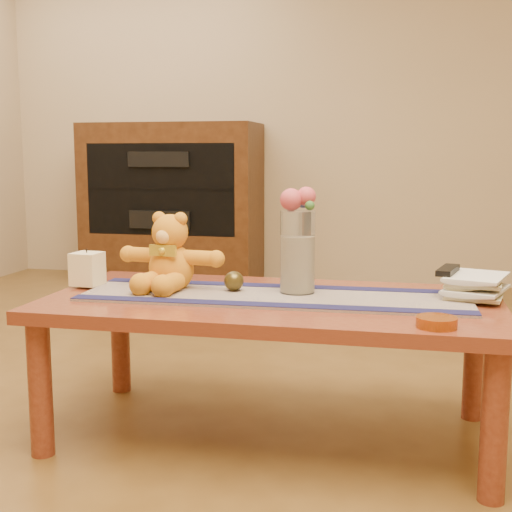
% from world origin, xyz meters
% --- Properties ---
extents(floor, '(5.50, 5.50, 0.00)m').
position_xyz_m(floor, '(0.00, 0.00, 0.00)').
color(floor, brown).
rests_on(floor, ground).
extents(wall_back, '(5.50, 0.00, 5.50)m').
position_xyz_m(wall_back, '(0.00, 2.75, 1.35)').
color(wall_back, tan).
rests_on(wall_back, floor).
extents(coffee_table_top, '(1.40, 0.70, 0.04)m').
position_xyz_m(coffee_table_top, '(0.00, 0.00, 0.43)').
color(coffee_table_top, maroon).
rests_on(coffee_table_top, floor).
extents(table_leg_fl, '(0.07, 0.07, 0.41)m').
position_xyz_m(table_leg_fl, '(-0.64, -0.29, 0.21)').
color(table_leg_fl, maroon).
rests_on(table_leg_fl, floor).
extents(table_leg_fr, '(0.07, 0.07, 0.41)m').
position_xyz_m(table_leg_fr, '(0.64, -0.29, 0.21)').
color(table_leg_fr, maroon).
rests_on(table_leg_fr, floor).
extents(table_leg_bl, '(0.07, 0.07, 0.41)m').
position_xyz_m(table_leg_bl, '(-0.64, 0.29, 0.21)').
color(table_leg_bl, maroon).
rests_on(table_leg_bl, floor).
extents(table_leg_br, '(0.07, 0.07, 0.41)m').
position_xyz_m(table_leg_br, '(0.64, 0.29, 0.21)').
color(table_leg_br, maroon).
rests_on(table_leg_br, floor).
extents(persian_runner, '(1.21, 0.39, 0.01)m').
position_xyz_m(persian_runner, '(0.01, 0.01, 0.45)').
color(persian_runner, '#1E1C4F').
rests_on(persian_runner, coffee_table_top).
extents(runner_border_near, '(1.20, 0.10, 0.00)m').
position_xyz_m(runner_border_near, '(0.01, -0.14, 0.46)').
color(runner_border_near, '#151540').
rests_on(runner_border_near, persian_runner).
extents(runner_border_far, '(1.20, 0.10, 0.00)m').
position_xyz_m(runner_border_far, '(0.00, 0.15, 0.46)').
color(runner_border_far, '#151540').
rests_on(runner_border_far, persian_runner).
extents(teddy_bear, '(0.38, 0.33, 0.23)m').
position_xyz_m(teddy_bear, '(-0.35, 0.05, 0.58)').
color(teddy_bear, orange).
rests_on(teddy_bear, persian_runner).
extents(pillar_candle, '(0.10, 0.10, 0.11)m').
position_xyz_m(pillar_candle, '(-0.64, 0.04, 0.51)').
color(pillar_candle, '#F5E6B4').
rests_on(pillar_candle, persian_runner).
extents(candle_wick, '(0.00, 0.00, 0.01)m').
position_xyz_m(candle_wick, '(-0.64, 0.04, 0.57)').
color(candle_wick, black).
rests_on(candle_wick, pillar_candle).
extents(glass_vase, '(0.11, 0.11, 0.26)m').
position_xyz_m(glass_vase, '(0.07, 0.06, 0.59)').
color(glass_vase, silver).
rests_on(glass_vase, persian_runner).
extents(potpourri_fill, '(0.09, 0.09, 0.18)m').
position_xyz_m(potpourri_fill, '(0.07, 0.06, 0.55)').
color(potpourri_fill, beige).
rests_on(potpourri_fill, glass_vase).
extents(rose_left, '(0.07, 0.07, 0.07)m').
position_xyz_m(rose_left, '(0.05, 0.05, 0.75)').
color(rose_left, '#C24451').
rests_on(rose_left, glass_vase).
extents(rose_right, '(0.06, 0.06, 0.06)m').
position_xyz_m(rose_right, '(0.10, 0.07, 0.76)').
color(rose_right, '#C24451').
rests_on(rose_right, glass_vase).
extents(blue_flower_back, '(0.04, 0.04, 0.04)m').
position_xyz_m(blue_flower_back, '(0.08, 0.10, 0.75)').
color(blue_flower_back, '#4B5AA2').
rests_on(blue_flower_back, glass_vase).
extents(blue_flower_side, '(0.04, 0.04, 0.04)m').
position_xyz_m(blue_flower_side, '(0.04, 0.08, 0.74)').
color(blue_flower_side, '#4B5AA2').
rests_on(blue_flower_side, glass_vase).
extents(leaf_sprig, '(0.03, 0.03, 0.03)m').
position_xyz_m(leaf_sprig, '(0.11, 0.04, 0.74)').
color(leaf_sprig, '#33662D').
rests_on(leaf_sprig, glass_vase).
extents(bronze_ball, '(0.08, 0.08, 0.06)m').
position_xyz_m(bronze_ball, '(-0.13, 0.04, 0.49)').
color(bronze_ball, '#433816').
rests_on(bronze_ball, persian_runner).
extents(book_bottom, '(0.20, 0.25, 0.02)m').
position_xyz_m(book_bottom, '(0.54, 0.14, 0.46)').
color(book_bottom, beige).
rests_on(book_bottom, coffee_table_top).
extents(book_lower, '(0.23, 0.26, 0.02)m').
position_xyz_m(book_lower, '(0.54, 0.14, 0.48)').
color(book_lower, beige).
rests_on(book_lower, book_bottom).
extents(book_upper, '(0.19, 0.24, 0.02)m').
position_xyz_m(book_upper, '(0.53, 0.15, 0.50)').
color(book_upper, beige).
rests_on(book_upper, book_lower).
extents(book_top, '(0.22, 0.26, 0.02)m').
position_xyz_m(book_top, '(0.54, 0.14, 0.52)').
color(book_top, beige).
rests_on(book_top, book_upper).
extents(tv_remote, '(0.08, 0.17, 0.02)m').
position_xyz_m(tv_remote, '(0.53, 0.13, 0.54)').
color(tv_remote, black).
rests_on(tv_remote, book_top).
extents(amber_dish, '(0.13, 0.13, 0.03)m').
position_xyz_m(amber_dish, '(0.49, -0.27, 0.46)').
color(amber_dish, '#BF5914').
rests_on(amber_dish, coffee_table_top).
extents(media_cabinet, '(1.20, 0.50, 1.10)m').
position_xyz_m(media_cabinet, '(-1.20, 2.48, 0.55)').
color(media_cabinet, black).
rests_on(media_cabinet, floor).
extents(cabinet_cavity, '(1.02, 0.03, 0.61)m').
position_xyz_m(cabinet_cavity, '(-1.20, 2.25, 0.66)').
color(cabinet_cavity, black).
rests_on(cabinet_cavity, media_cabinet).
extents(cabinet_shelf, '(1.02, 0.20, 0.02)m').
position_xyz_m(cabinet_shelf, '(-1.20, 2.33, 0.66)').
color(cabinet_shelf, black).
rests_on(cabinet_shelf, media_cabinet).
extents(stereo_upper, '(0.42, 0.28, 0.10)m').
position_xyz_m(stereo_upper, '(-1.20, 2.35, 0.86)').
color(stereo_upper, black).
rests_on(stereo_upper, media_cabinet).
extents(stereo_lower, '(0.42, 0.28, 0.12)m').
position_xyz_m(stereo_lower, '(-1.20, 2.35, 0.46)').
color(stereo_lower, black).
rests_on(stereo_lower, media_cabinet).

